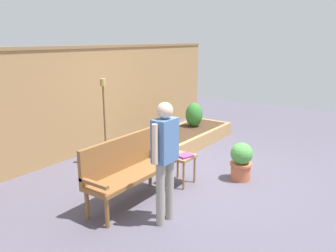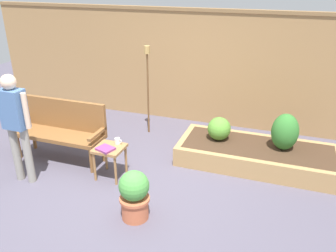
# 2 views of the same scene
# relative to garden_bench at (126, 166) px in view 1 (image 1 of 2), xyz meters

# --- Properties ---
(ground_plane) EXTENTS (14.00, 14.00, 0.00)m
(ground_plane) POSITION_rel_garden_bench_xyz_m (1.38, -0.43, -0.54)
(ground_plane) COLOR #514C5B
(fence_back) EXTENTS (8.40, 0.14, 2.16)m
(fence_back) POSITION_rel_garden_bench_xyz_m (1.38, 2.17, 0.55)
(fence_back) COLOR #A37A4C
(fence_back) RESTS_ON ground_plane
(garden_bench) EXTENTS (1.44, 0.48, 0.94)m
(garden_bench) POSITION_rel_garden_bench_xyz_m (0.00, 0.00, 0.00)
(garden_bench) COLOR brown
(garden_bench) RESTS_ON ground_plane
(side_table) EXTENTS (0.40, 0.40, 0.48)m
(side_table) POSITION_rel_garden_bench_xyz_m (0.99, -0.29, -0.15)
(side_table) COLOR #9E7042
(side_table) RESTS_ON ground_plane
(cup_on_table) EXTENTS (0.11, 0.07, 0.09)m
(cup_on_table) POSITION_rel_garden_bench_xyz_m (1.05, -0.15, -0.02)
(cup_on_table) COLOR white
(cup_on_table) RESTS_ON side_table
(book_on_table) EXTENTS (0.27, 0.25, 0.03)m
(book_on_table) POSITION_rel_garden_bench_xyz_m (0.97, -0.37, -0.05)
(book_on_table) COLOR #7F3875
(book_on_table) RESTS_ON side_table
(potted_boxwood) EXTENTS (0.36, 0.36, 0.63)m
(potted_boxwood) POSITION_rel_garden_bench_xyz_m (1.70, -1.02, -0.21)
(potted_boxwood) COLOR #C66642
(potted_boxwood) RESTS_ON ground_plane
(raised_planter_bed) EXTENTS (2.40, 1.00, 0.30)m
(raised_planter_bed) POSITION_rel_garden_bench_xyz_m (2.94, 0.80, -0.39)
(raised_planter_bed) COLOR #AD8451
(raised_planter_bed) RESTS_ON ground_plane
(shrub_near_bench) EXTENTS (0.37, 0.37, 0.37)m
(shrub_near_bench) POSITION_rel_garden_bench_xyz_m (2.31, 0.85, -0.06)
(shrub_near_bench) COLOR brown
(shrub_near_bench) RESTS_ON raised_planter_bed
(shrub_far_corner) EXTENTS (0.40, 0.40, 0.56)m
(shrub_far_corner) POSITION_rel_garden_bench_xyz_m (3.29, 0.85, 0.03)
(shrub_far_corner) COLOR brown
(shrub_far_corner) RESTS_ON raised_planter_bed
(tiki_torch) EXTENTS (0.10, 0.10, 1.60)m
(tiki_torch) POSITION_rel_garden_bench_xyz_m (0.91, 1.33, 0.56)
(tiki_torch) COLOR brown
(tiki_torch) RESTS_ON ground_plane
(person_by_bench) EXTENTS (0.47, 0.20, 1.56)m
(person_by_bench) POSITION_rel_garden_bench_xyz_m (-0.12, -0.77, 0.39)
(person_by_bench) COLOR gray
(person_by_bench) RESTS_ON ground_plane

